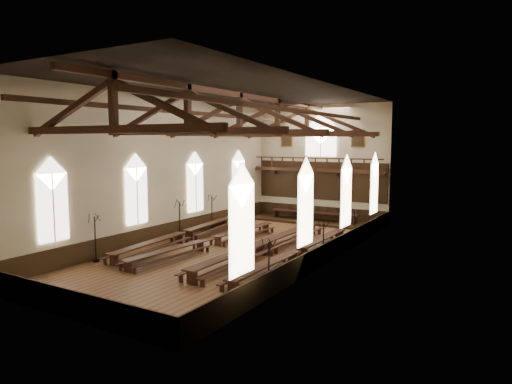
% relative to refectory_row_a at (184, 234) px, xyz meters
% --- Properties ---
extents(ground, '(26.00, 26.00, 0.00)m').
position_rel_refectory_row_a_xyz_m(ground, '(4.62, -0.00, -0.54)').
color(ground, brown).
rests_on(ground, ground).
extents(room_walls, '(26.00, 26.00, 26.00)m').
position_rel_refectory_row_a_xyz_m(room_walls, '(4.62, -0.00, 5.92)').
color(room_walls, beige).
rests_on(room_walls, ground).
extents(wainscot_band, '(12.00, 26.00, 1.20)m').
position_rel_refectory_row_a_xyz_m(wainscot_band, '(4.62, -0.00, 0.06)').
color(wainscot_band, black).
rests_on(wainscot_band, ground).
extents(side_windows, '(11.85, 19.80, 4.50)m').
position_rel_refectory_row_a_xyz_m(side_windows, '(4.62, -0.00, 3.20)').
color(side_windows, white).
rests_on(side_windows, room_walls).
extents(end_window, '(2.80, 0.12, 3.80)m').
position_rel_refectory_row_a_xyz_m(end_window, '(4.62, 12.89, 6.68)').
color(end_window, white).
rests_on(end_window, room_walls).
extents(minstrels_gallery, '(11.80, 1.24, 3.70)m').
position_rel_refectory_row_a_xyz_m(minstrels_gallery, '(4.62, 12.66, 3.37)').
color(minstrels_gallery, '#361A11').
rests_on(minstrels_gallery, room_walls).
extents(portraits, '(7.75, 0.09, 1.45)m').
position_rel_refectory_row_a_xyz_m(portraits, '(4.62, 12.89, 6.56)').
color(portraits, brown).
rests_on(portraits, room_walls).
extents(roof_trusses, '(11.70, 25.70, 2.80)m').
position_rel_refectory_row_a_xyz_m(roof_trusses, '(4.62, -0.00, 7.68)').
color(roof_trusses, '#361A11').
rests_on(roof_trusses, room_walls).
extents(refectory_row_a, '(2.17, 14.42, 0.74)m').
position_rel_refectory_row_a_xyz_m(refectory_row_a, '(0.00, 0.00, 0.00)').
color(refectory_row_a, '#361A11').
rests_on(refectory_row_a, ground).
extents(refectory_row_b, '(1.81, 13.78, 0.67)m').
position_rel_refectory_row_a_xyz_m(refectory_row_b, '(2.76, -0.74, -0.05)').
color(refectory_row_b, '#361A11').
rests_on(refectory_row_b, ground).
extents(refectory_row_c, '(1.63, 14.83, 0.80)m').
position_rel_refectory_row_a_xyz_m(refectory_row_c, '(6.47, -0.12, 0.04)').
color(refectory_row_c, '#361A11').
rests_on(refectory_row_c, ground).
extents(refectory_row_d, '(1.47, 14.12, 0.72)m').
position_rel_refectory_row_a_xyz_m(refectory_row_d, '(8.97, -0.58, -0.01)').
color(refectory_row_d, '#361A11').
rests_on(refectory_row_d, ground).
extents(dais, '(11.40, 2.87, 0.19)m').
position_rel_refectory_row_a_xyz_m(dais, '(4.74, 11.40, -0.44)').
color(dais, black).
rests_on(dais, ground).
extents(high_table, '(7.67, 1.20, 0.72)m').
position_rel_refectory_row_a_xyz_m(high_table, '(4.74, 11.40, 0.26)').
color(high_table, '#361A11').
rests_on(high_table, dais).
extents(high_chairs, '(6.79, 0.49, 1.10)m').
position_rel_refectory_row_a_xyz_m(high_chairs, '(4.74, 12.15, 0.25)').
color(high_chairs, '#361A11').
rests_on(high_chairs, dais).
extents(candelabrum_left_near, '(0.83, 0.82, 2.78)m').
position_rel_refectory_row_a_xyz_m(candelabrum_left_near, '(-0.93, -6.66, 0.31)').
color(candelabrum_left_near, black).
rests_on(candelabrum_left_near, ground).
extents(candelabrum_left_mid, '(0.82, 0.83, 2.78)m').
position_rel_refectory_row_a_xyz_m(candelabrum_left_mid, '(-0.93, 0.70, 0.31)').
color(candelabrum_left_mid, black).
rests_on(candelabrum_left_mid, ground).
extents(candelabrum_left_far, '(0.74, 0.84, 2.75)m').
position_rel_refectory_row_a_xyz_m(candelabrum_left_far, '(-0.93, 4.56, 0.30)').
color(candelabrum_left_far, black).
rests_on(candelabrum_left_far, ground).
extents(candelabrum_right_near, '(0.74, 0.72, 2.47)m').
position_rel_refectory_row_a_xyz_m(candelabrum_right_near, '(10.17, -6.18, 0.21)').
color(candelabrum_right_near, black).
rests_on(candelabrum_right_near, ground).
extents(candelabrum_right_mid, '(0.69, 0.67, 2.30)m').
position_rel_refectory_row_a_xyz_m(candelabrum_right_mid, '(10.17, 0.28, 0.16)').
color(candelabrum_right_mid, black).
rests_on(candelabrum_right_mid, ground).
extents(candelabrum_right_far, '(0.65, 0.72, 2.34)m').
position_rel_refectory_row_a_xyz_m(candelabrum_right_far, '(10.17, 5.73, 0.17)').
color(candelabrum_right_far, black).
rests_on(candelabrum_right_far, ground).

